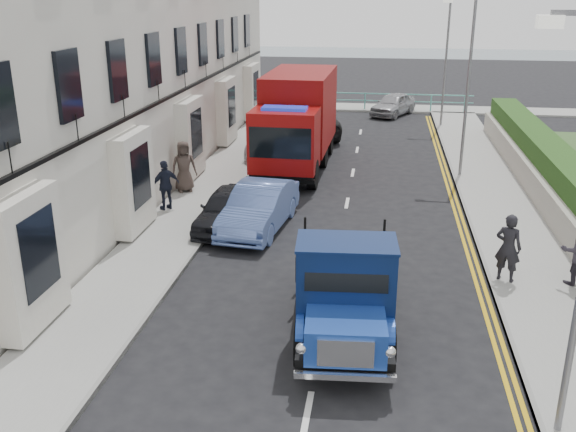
# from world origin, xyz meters

# --- Properties ---
(ground) EXTENTS (120.00, 120.00, 0.00)m
(ground) POSITION_xyz_m (0.00, 0.00, 0.00)
(ground) COLOR black
(ground) RESTS_ON ground
(pavement_west) EXTENTS (2.40, 38.00, 0.12)m
(pavement_west) POSITION_xyz_m (-5.20, 9.00, 0.06)
(pavement_west) COLOR gray
(pavement_west) RESTS_ON ground
(pavement_east) EXTENTS (2.60, 38.00, 0.12)m
(pavement_east) POSITION_xyz_m (5.30, 9.00, 0.06)
(pavement_east) COLOR gray
(pavement_east) RESTS_ON ground
(promenade) EXTENTS (30.00, 2.50, 0.12)m
(promenade) POSITION_xyz_m (0.00, 29.00, 0.06)
(promenade) COLOR gray
(promenade) RESTS_ON ground
(sea_plane) EXTENTS (120.00, 120.00, 0.00)m
(sea_plane) POSITION_xyz_m (0.00, 60.00, 0.00)
(sea_plane) COLOR slate
(sea_plane) RESTS_ON ground
(garden_east) EXTENTS (1.45, 28.00, 1.75)m
(garden_east) POSITION_xyz_m (7.21, 9.00, 0.90)
(garden_east) COLOR #B2AD9E
(garden_east) RESTS_ON ground
(seafront_railing) EXTENTS (13.00, 0.08, 1.11)m
(seafront_railing) POSITION_xyz_m (0.00, 28.20, 0.58)
(seafront_railing) COLOR #59B2A5
(seafront_railing) RESTS_ON ground
(lamp_mid) EXTENTS (1.23, 0.18, 7.00)m
(lamp_mid) POSITION_xyz_m (4.18, 14.00, 4.00)
(lamp_mid) COLOR slate
(lamp_mid) RESTS_ON ground
(lamp_far) EXTENTS (1.23, 0.18, 7.00)m
(lamp_far) POSITION_xyz_m (4.18, 24.00, 4.00)
(lamp_far) COLOR slate
(lamp_far) RESTS_ON ground
(bedford_lorry) EXTENTS (2.34, 5.19, 2.39)m
(bedford_lorry) POSITION_xyz_m (0.49, 0.44, 1.10)
(bedford_lorry) COLOR black
(bedford_lorry) RESTS_ON ground
(red_lorry) EXTENTS (2.70, 7.53, 3.91)m
(red_lorry) POSITION_xyz_m (-2.41, 14.53, 2.08)
(red_lorry) COLOR black
(red_lorry) RESTS_ON ground
(parked_car_front) EXTENTS (1.75, 3.84, 1.28)m
(parked_car_front) POSITION_xyz_m (-3.60, 7.00, 0.64)
(parked_car_front) COLOR black
(parked_car_front) RESTS_ON ground
(parked_car_mid) EXTENTS (2.01, 4.52, 1.44)m
(parked_car_mid) POSITION_xyz_m (-2.60, 7.00, 0.72)
(parked_car_mid) COLOR #5772BB
(parked_car_mid) RESTS_ON ground
(parked_car_rear) EXTENTS (2.29, 5.15, 1.47)m
(parked_car_rear) POSITION_xyz_m (-3.60, 16.43, 0.73)
(parked_car_rear) COLOR silver
(parked_car_rear) RESTS_ON ground
(seafront_car_left) EXTENTS (4.65, 6.28, 1.59)m
(seafront_car_left) POSITION_xyz_m (-2.96, 20.66, 0.79)
(seafront_car_left) COLOR black
(seafront_car_left) RESTS_ON ground
(seafront_car_right) EXTENTS (3.04, 4.18, 1.32)m
(seafront_car_right) POSITION_xyz_m (1.71, 27.00, 0.66)
(seafront_car_right) COLOR #9C9BA0
(seafront_car_right) RESTS_ON ground
(pedestrian_east_near) EXTENTS (0.77, 0.65, 1.79)m
(pedestrian_east_near) POSITION_xyz_m (4.40, 3.99, 1.02)
(pedestrian_east_near) COLOR black
(pedestrian_east_near) RESTS_ON pavement_east
(pedestrian_west_near) EXTENTS (1.00, 0.99, 1.69)m
(pedestrian_west_near) POSITION_xyz_m (-6.00, 8.12, 0.97)
(pedestrian_west_near) COLOR black
(pedestrian_west_near) RESTS_ON pavement_west
(pedestrian_west_far) EXTENTS (1.09, 0.95, 1.87)m
(pedestrian_west_far) POSITION_xyz_m (-6.00, 10.19, 1.06)
(pedestrian_west_far) COLOR #3D312B
(pedestrian_west_far) RESTS_ON pavement_west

